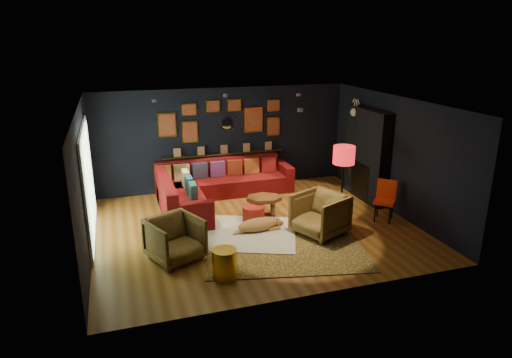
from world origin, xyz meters
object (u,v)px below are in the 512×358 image
object	(u,v)px
gold_stool	(225,264)
coffee_table	(264,200)
orange_chair	(385,197)
sectional	(208,189)
floor_lamp	(344,158)
dog	(258,222)
armchair_left	(175,237)
armchair_right	(320,212)
pouf	(253,213)

from	to	relation	value
gold_stool	coffee_table	bearing A→B (deg)	58.13
coffee_table	orange_chair	size ratio (longest dim) A/B	1.04
sectional	floor_lamp	distance (m)	3.37
orange_chair	dog	xyz separation A→B (m)	(-2.82, 0.22, -0.32)
coffee_table	dog	xyz separation A→B (m)	(-0.40, -0.80, -0.16)
armchair_left	coffee_table	bearing A→B (deg)	10.79
coffee_table	floor_lamp	world-z (taller)	floor_lamp
sectional	gold_stool	distance (m)	3.67
sectional	armchair_left	xyz separation A→B (m)	(-1.18, -2.74, 0.11)
sectional	armchair_right	distance (m)	3.07
armchair_left	dog	distance (m)	1.93
floor_lamp	orange_chair	bearing A→B (deg)	-15.02
armchair_right	orange_chair	size ratio (longest dim) A/B	1.06
pouf	gold_stool	xyz separation A→B (m)	(-1.16, -2.13, 0.07)
pouf	floor_lamp	size ratio (longest dim) A/B	0.29
gold_stool	dog	distance (m)	1.94
coffee_table	gold_stool	bearing A→B (deg)	-121.87
sectional	orange_chair	size ratio (longest dim) A/B	3.86
sectional	pouf	distance (m)	1.65
pouf	orange_chair	size ratio (longest dim) A/B	0.54
floor_lamp	pouf	bearing A→B (deg)	164.70
pouf	armchair_left	size ratio (longest dim) A/B	0.55
floor_lamp	dog	world-z (taller)	floor_lamp
gold_stool	floor_lamp	bearing A→B (deg)	28.62
armchair_left	floor_lamp	bearing A→B (deg)	-12.52
pouf	armchair_left	xyz separation A→B (m)	(-1.85, -1.24, 0.25)
coffee_table	armchair_right	world-z (taller)	armchair_right
coffee_table	pouf	size ratio (longest dim) A/B	1.92
pouf	orange_chair	bearing A→B (deg)	-15.21
gold_stool	floor_lamp	world-z (taller)	floor_lamp
orange_chair	floor_lamp	xyz separation A→B (m)	(-0.92, 0.25, 0.87)
armchair_left	floor_lamp	xyz separation A→B (m)	(3.67, 0.74, 0.96)
coffee_table	dog	size ratio (longest dim) A/B	0.78
armchair_right	gold_stool	distance (m)	2.50
sectional	gold_stool	world-z (taller)	sectional
coffee_table	dog	distance (m)	0.90
dog	gold_stool	bearing A→B (deg)	-129.18
dog	orange_chair	bearing A→B (deg)	-9.25
armchair_right	floor_lamp	bearing A→B (deg)	100.45
armchair_left	gold_stool	size ratio (longest dim) A/B	1.71
orange_chair	gold_stool	bearing A→B (deg)	-118.74
pouf	dog	bearing A→B (deg)	-97.20
armchair_right	gold_stool	world-z (taller)	armchair_right
armchair_left	gold_stool	bearing A→B (deg)	-76.24
pouf	armchair_right	size ratio (longest dim) A/B	0.51
pouf	floor_lamp	bearing A→B (deg)	-15.30
coffee_table	armchair_right	size ratio (longest dim) A/B	0.98
sectional	floor_lamp	xyz separation A→B (m)	(2.49, -2.00, 1.07)
dog	pouf	bearing A→B (deg)	77.98
coffee_table	orange_chair	bearing A→B (deg)	-22.77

